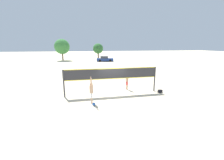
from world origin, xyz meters
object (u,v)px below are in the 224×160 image
(gear_bag, at_px, (160,91))
(parked_car_near, at_px, (105,59))
(volleyball, at_px, (94,104))
(volleyball_net, at_px, (112,76))
(tree_right_cluster, at_px, (62,47))
(tree_left_cluster, at_px, (98,49))
(player_blocker, at_px, (127,79))
(player_spiker, at_px, (91,90))

(gear_bag, height_order, parked_car_near, parked_car_near)
(volleyball, bearing_deg, volleyball_net, 51.70)
(tree_right_cluster, bearing_deg, gear_bag, -69.83)
(volleyball, relative_size, gear_bag, 0.59)
(tree_left_cluster, xyz_separation_m, tree_right_cluster, (-10.76, -1.27, 0.66))
(player_blocker, height_order, volleyball, player_blocker)
(tree_left_cluster, distance_m, tree_right_cluster, 10.85)
(volleyball_net, height_order, tree_left_cluster, tree_left_cluster)
(volleyball, relative_size, tree_right_cluster, 0.04)
(player_spiker, bearing_deg, tree_left_cluster, -7.58)
(volleyball_net, bearing_deg, gear_bag, -6.86)
(player_spiker, height_order, gear_bag, player_spiker)
(volleyball, xyz_separation_m, gear_bag, (6.62, 1.89, 0.02))
(player_blocker, bearing_deg, volleyball_net, -59.03)
(parked_car_near, bearing_deg, gear_bag, -80.10)
(volleyball, bearing_deg, tree_left_cluster, 82.71)
(volleyball_net, bearing_deg, parked_car_near, 82.12)
(gear_bag, distance_m, parked_car_near, 29.17)
(player_spiker, relative_size, tree_right_cluster, 0.34)
(player_blocker, height_order, tree_right_cluster, tree_right_cluster)
(parked_car_near, relative_size, tree_right_cluster, 0.77)
(volleyball_net, bearing_deg, tree_right_cluster, 103.20)
(player_spiker, height_order, parked_car_near, player_spiker)
(volleyball_net, distance_m, player_spiker, 2.91)
(player_spiker, relative_size, player_blocker, 0.98)
(parked_car_near, xyz_separation_m, tree_right_cluster, (-11.87, 5.12, 3.41))
(gear_bag, bearing_deg, player_spiker, -168.33)
(tree_left_cluster, relative_size, tree_right_cluster, 0.80)
(volleyball, bearing_deg, player_blocker, 43.37)
(volleyball_net, distance_m, volleyball, 3.52)
(gear_bag, bearing_deg, tree_left_cluster, 92.95)
(volleyball_net, bearing_deg, player_spiker, -136.53)
(player_spiker, xyz_separation_m, volleyball, (0.13, -0.49, -1.00))
(tree_left_cluster, bearing_deg, volleyball, -97.29)
(volleyball_net, distance_m, player_blocker, 2.20)
(player_blocker, xyz_separation_m, parked_car_near, (2.15, 27.51, -0.49))
(gear_bag, distance_m, tree_right_cluster, 36.72)
(parked_car_near, distance_m, tree_left_cluster, 7.04)
(player_spiker, bearing_deg, gear_bag, -78.33)
(player_spiker, xyz_separation_m, parked_car_near, (6.02, 30.55, -0.47))
(tree_left_cluster, bearing_deg, player_spiker, -97.58)
(volleyball_net, height_order, player_spiker, volleyball_net)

